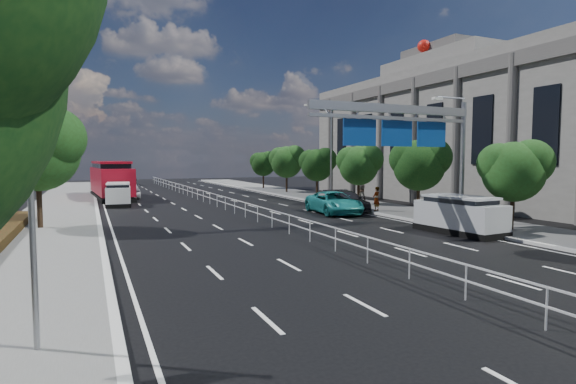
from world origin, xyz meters
TOP-DOWN VIEW (x-y plane):
  - ground at (0.00, 0.00)m, footprint 160.00×160.00m
  - kerb_near at (-9.00, 0.00)m, footprint 0.25×140.00m
  - median_fence at (0.00, 22.50)m, footprint 0.05×85.00m
  - toilet_sign at (-10.95, 0.00)m, footprint 1.62×0.18m
  - overhead_gantry at (6.74, 10.05)m, footprint 10.24×0.38m
  - streetlight_far at (10.50, 26.00)m, footprint 2.78×2.40m
  - civic_hall at (23.72, 22.00)m, footprint 14.40×36.00m
  - near_tree_back at (-11.94, 17.97)m, footprint 4.84×4.51m
  - far_tree_c at (11.24, 6.98)m, footprint 3.52×3.28m
  - far_tree_d at (11.25, 14.48)m, footprint 3.85×3.59m
  - far_tree_e at (11.25, 21.98)m, footprint 3.63×3.38m
  - far_tree_f at (11.24, 29.48)m, footprint 3.52×3.28m
  - far_tree_g at (11.25, 36.98)m, footprint 3.96×3.69m
  - far_tree_h at (11.24, 44.48)m, footprint 3.41×3.18m
  - white_minivan at (-7.26, 30.03)m, footprint 2.24×4.58m
  - red_bus at (-7.50, 37.93)m, footprint 3.78×12.48m
  - near_car_silver at (-5.96, 36.94)m, footprint 2.07×5.04m
  - near_car_dark at (-3.79, 60.79)m, footprint 1.56×4.19m
  - silver_minivan at (8.30, 7.80)m, footprint 2.35×4.90m
  - parked_car_teal at (6.50, 17.91)m, footprint 3.15×5.89m
  - parked_car_dark at (8.30, 19.15)m, footprint 2.61×5.31m
  - pedestrian_a at (9.60, 17.14)m, footprint 0.75×0.64m
  - pedestrian_b at (13.40, 24.98)m, footprint 1.14×1.05m

SIDE VIEW (x-z plane):
  - ground at x=0.00m, z-range 0.00..0.00m
  - kerb_near at x=-9.00m, z-range -0.01..0.15m
  - median_fence at x=0.00m, z-range 0.01..1.04m
  - near_car_dark at x=-3.79m, z-range 0.00..1.37m
  - parked_car_dark at x=8.30m, z-range 0.00..1.48m
  - parked_car_teal at x=6.50m, z-range 0.00..1.57m
  - near_car_silver at x=-5.96m, z-range 0.00..1.71m
  - white_minivan at x=-7.26m, z-range -0.02..1.92m
  - silver_minivan at x=8.30m, z-range -0.02..1.97m
  - pedestrian_a at x=9.60m, z-range 0.14..1.89m
  - pedestrian_b at x=13.40m, z-range 0.14..2.03m
  - red_bus at x=-7.50m, z-range 0.08..3.75m
  - toilet_sign at x=-10.95m, z-range 0.77..5.11m
  - far_tree_h at x=11.24m, z-range 0.97..5.88m
  - far_tree_c at x=11.24m, z-range 0.95..5.90m
  - far_tree_f at x=11.24m, z-range 0.98..6.00m
  - far_tree_e at x=11.25m, z-range 0.99..6.12m
  - far_tree_d at x=11.25m, z-range 1.02..6.36m
  - far_tree_g at x=11.25m, z-range 1.03..6.48m
  - near_tree_back at x=-11.94m, z-range 1.27..7.96m
  - streetlight_far at x=10.50m, z-range 0.71..9.71m
  - overhead_gantry at x=6.74m, z-range 1.88..9.33m
  - civic_hall at x=23.72m, z-range -0.91..13.44m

